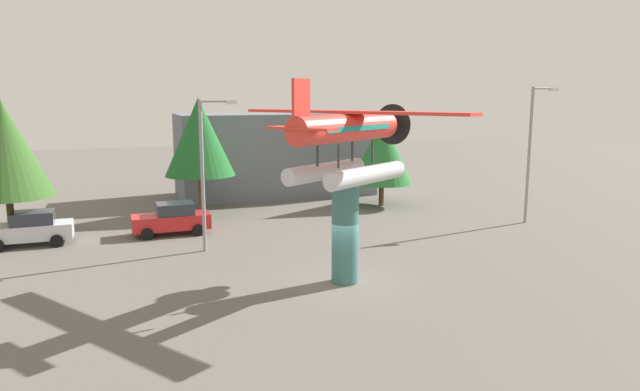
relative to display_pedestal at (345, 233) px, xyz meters
The scene contains 11 objects.
ground_plane 2.10m from the display_pedestal, ahead, with size 140.00×140.00×0.00m, color #605B54.
display_pedestal is the anchor object (origin of this frame).
floatplane_monument 3.77m from the display_pedestal, 32.82° to the left, with size 7.02×9.34×4.00m.
car_near_silver 17.09m from the display_pedestal, 139.50° to the left, with size 4.20×2.02×1.76m.
car_mid_red 12.54m from the display_pedestal, 117.86° to the left, with size 4.20×2.02×1.76m.
streetlight_primary 8.50m from the display_pedestal, 123.08° to the left, with size 1.84×0.28×7.45m.
streetlight_secondary 16.53m from the display_pedestal, 24.46° to the left, with size 1.84×0.28×8.15m.
storefront_building 22.25m from the display_pedestal, 81.87° to the left, with size 14.72×6.44×6.29m, color slate.
tree_west 18.74m from the display_pedestal, 138.90° to the left, with size 4.57×4.57×7.49m.
tree_east 16.50m from the display_pedestal, 102.45° to the left, with size 4.44×4.44×7.51m.
tree_center_back 17.33m from the display_pedestal, 59.04° to the left, with size 4.25×4.25×6.32m.
Camera 1 is at (-8.71, -20.99, 7.57)m, focal length 32.12 mm.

